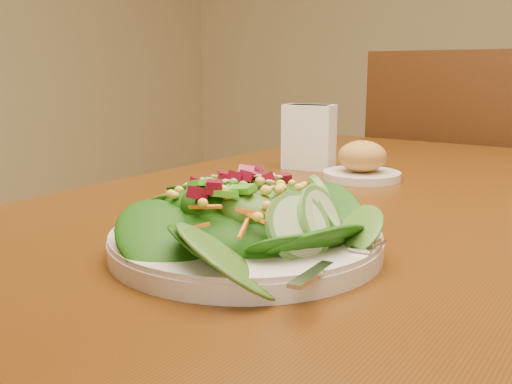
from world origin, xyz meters
TOP-DOWN VIEW (x-y plane):
  - dining_table at (0.00, 0.00)m, footprint 0.90×1.40m
  - chair_far at (-0.16, 0.92)m, footprint 0.49×0.49m
  - salad_plate at (0.00, -0.38)m, footprint 0.31×0.30m
  - bread_plate at (-0.08, 0.09)m, footprint 0.14×0.14m
  - napkin_holder at (-0.22, 0.13)m, footprint 0.11×0.07m

SIDE VIEW (x-z plane):
  - chair_far at x=-0.16m, z-range 0.03..1.03m
  - dining_table at x=0.00m, z-range 0.27..1.02m
  - bread_plate at x=-0.08m, z-range 0.74..0.82m
  - salad_plate at x=0.00m, z-range 0.74..0.83m
  - napkin_holder at x=-0.22m, z-range 0.75..0.88m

